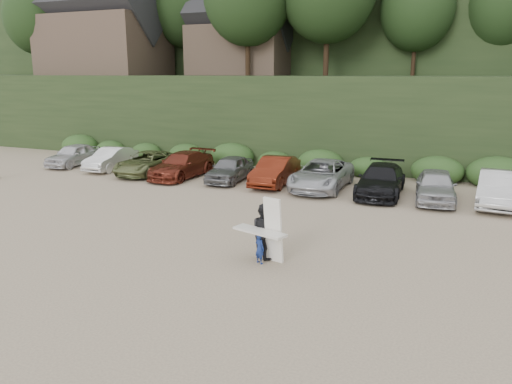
% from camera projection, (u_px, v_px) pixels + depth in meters
% --- Properties ---
extents(ground, '(120.00, 120.00, 0.00)m').
position_uv_depth(ground, '(272.00, 249.00, 18.06)').
color(ground, tan).
rests_on(ground, ground).
extents(hillside_backdrop, '(90.00, 41.50, 28.00)m').
position_uv_depth(hillside_backdrop, '(405.00, 19.00, 47.73)').
color(hillside_backdrop, black).
rests_on(hillside_backdrop, ground).
extents(parked_cars, '(39.61, 5.80, 1.65)m').
position_uv_depth(parked_cars, '(360.00, 179.00, 26.37)').
color(parked_cars, silver).
rests_on(parked_cars, ground).
extents(child_surfer, '(2.00, 1.07, 1.16)m').
position_uv_depth(child_surfer, '(260.00, 241.00, 16.57)').
color(child_surfer, navy).
rests_on(child_surfer, ground).
extents(adult_surfer, '(1.40, 1.11, 2.26)m').
position_uv_depth(adult_surfer, '(265.00, 231.00, 17.04)').
color(adult_surfer, black).
rests_on(adult_surfer, ground).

